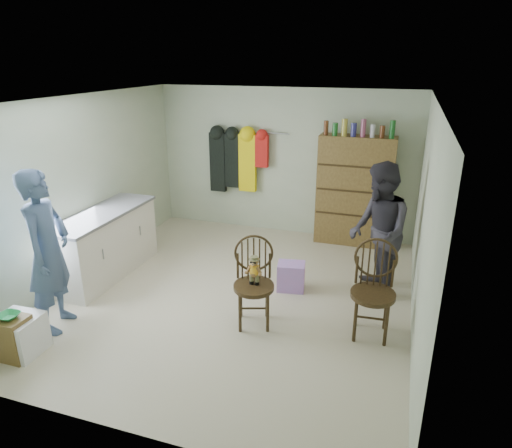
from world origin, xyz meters
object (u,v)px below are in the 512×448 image
(counter, at_px, (105,243))
(dresser, at_px, (354,190))
(chair_far, at_px, (374,285))
(chair_front, at_px, (254,277))

(counter, distance_m, dresser, 3.96)
(chair_far, bearing_deg, dresser, 97.79)
(counter, xyz_separation_m, dresser, (3.20, 2.30, 0.44))
(chair_far, distance_m, dresser, 2.71)
(chair_far, relative_size, dresser, 0.53)
(chair_front, bearing_deg, chair_far, -9.60)
(chair_front, bearing_deg, counter, 148.87)
(chair_front, xyz_separation_m, chair_far, (1.33, 0.21, 0.01))
(dresser, bearing_deg, counter, -144.32)
(dresser, bearing_deg, chair_far, -78.32)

